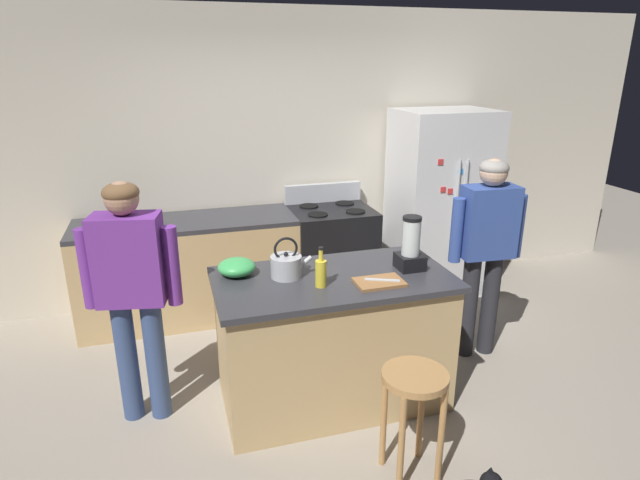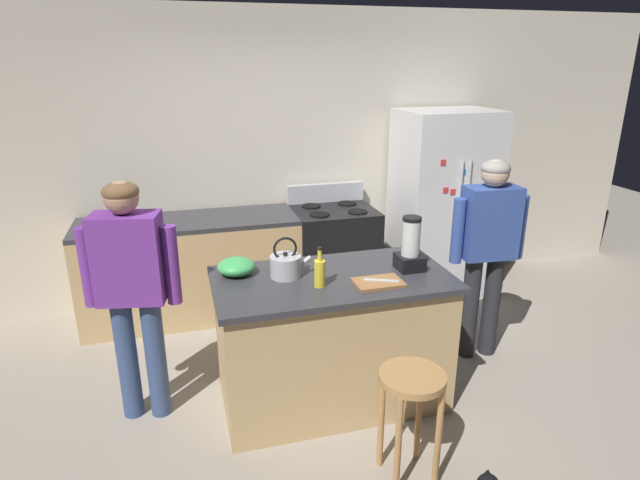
# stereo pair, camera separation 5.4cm
# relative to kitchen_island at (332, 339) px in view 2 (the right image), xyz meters

# --- Properties ---
(ground_plane) EXTENTS (14.00, 14.00, 0.00)m
(ground_plane) POSITION_rel_kitchen_island_xyz_m (0.00, 0.00, -0.46)
(ground_plane) COLOR #9E9384
(back_wall) EXTENTS (8.00, 0.10, 2.70)m
(back_wall) POSITION_rel_kitchen_island_xyz_m (0.00, 1.95, 0.89)
(back_wall) COLOR beige
(back_wall) RESTS_ON ground_plane
(kitchen_island) EXTENTS (1.53, 0.81, 0.92)m
(kitchen_island) POSITION_rel_kitchen_island_xyz_m (0.00, 0.00, 0.00)
(kitchen_island) COLOR tan
(kitchen_island) RESTS_ON ground_plane
(back_counter_run) EXTENTS (2.00, 0.64, 0.92)m
(back_counter_run) POSITION_rel_kitchen_island_xyz_m (-0.80, 1.55, -0.00)
(back_counter_run) COLOR tan
(back_counter_run) RESTS_ON ground_plane
(refrigerator) EXTENTS (0.90, 0.73, 1.80)m
(refrigerator) POSITION_rel_kitchen_island_xyz_m (1.59, 1.50, 0.44)
(refrigerator) COLOR silver
(refrigerator) RESTS_ON ground_plane
(stove_range) EXTENTS (0.76, 0.65, 1.10)m
(stove_range) POSITION_rel_kitchen_island_xyz_m (0.48, 1.52, 0.01)
(stove_range) COLOR black
(stove_range) RESTS_ON ground_plane
(person_by_island_left) EXTENTS (0.60, 0.30, 1.59)m
(person_by_island_left) POSITION_rel_kitchen_island_xyz_m (-1.23, 0.18, 0.50)
(person_by_island_left) COLOR #384C7A
(person_by_island_left) RESTS_ON ground_plane
(person_by_sink_right) EXTENTS (0.60, 0.25, 1.57)m
(person_by_sink_right) POSITION_rel_kitchen_island_xyz_m (1.29, 0.25, 0.49)
(person_by_sink_right) COLOR #26262B
(person_by_sink_right) RESTS_ON ground_plane
(bar_stool) EXTENTS (0.36, 0.36, 0.67)m
(bar_stool) POSITION_rel_kitchen_island_xyz_m (0.20, -0.80, 0.05)
(bar_stool) COLOR #B7844C
(bar_stool) RESTS_ON ground_plane
(potted_plant) EXTENTS (0.20, 0.20, 0.30)m
(potted_plant) POSITION_rel_kitchen_island_xyz_m (-1.37, 1.55, 0.63)
(potted_plant) COLOR brown
(potted_plant) RESTS_ON back_counter_run
(blender_appliance) EXTENTS (0.17, 0.17, 0.36)m
(blender_appliance) POSITION_rel_kitchen_island_xyz_m (0.53, -0.01, 0.61)
(blender_appliance) COLOR black
(blender_appliance) RESTS_ON kitchen_island
(bottle_wine) EXTENTS (0.08, 0.08, 0.32)m
(bottle_wine) POSITION_rel_kitchen_island_xyz_m (0.62, 0.16, 0.57)
(bottle_wine) COLOR #471923
(bottle_wine) RESTS_ON kitchen_island
(bottle_soda) EXTENTS (0.07, 0.07, 0.26)m
(bottle_soda) POSITION_rel_kitchen_island_xyz_m (-0.12, -0.12, 0.55)
(bottle_soda) COLOR yellow
(bottle_soda) RESTS_ON kitchen_island
(mixing_bowl) EXTENTS (0.24, 0.24, 0.11)m
(mixing_bowl) POSITION_rel_kitchen_island_xyz_m (-0.59, 0.21, 0.51)
(mixing_bowl) COLOR #3FB259
(mixing_bowl) RESTS_ON kitchen_island
(tea_kettle) EXTENTS (0.28, 0.20, 0.27)m
(tea_kettle) POSITION_rel_kitchen_island_xyz_m (-0.29, 0.09, 0.54)
(tea_kettle) COLOR #B7BABF
(tea_kettle) RESTS_ON kitchen_island
(cutting_board) EXTENTS (0.30, 0.20, 0.02)m
(cutting_board) POSITION_rel_kitchen_island_xyz_m (0.24, -0.19, 0.47)
(cutting_board) COLOR #9E6B3D
(cutting_board) RESTS_ON kitchen_island
(chef_knife) EXTENTS (0.21, 0.12, 0.01)m
(chef_knife) POSITION_rel_kitchen_island_xyz_m (0.26, -0.19, 0.48)
(chef_knife) COLOR #B7BABF
(chef_knife) RESTS_ON cutting_board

